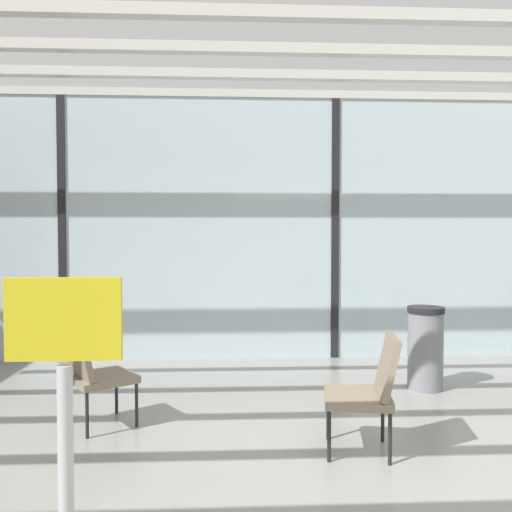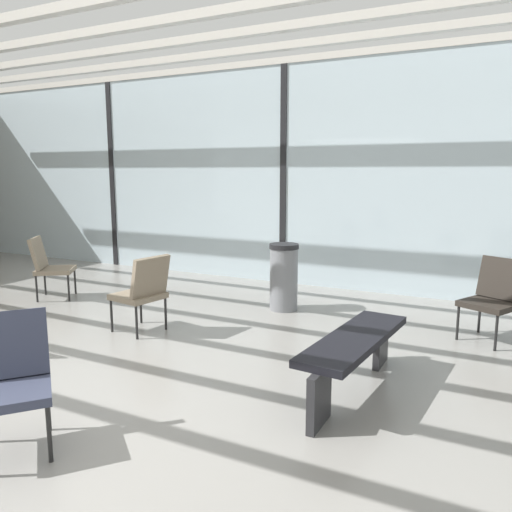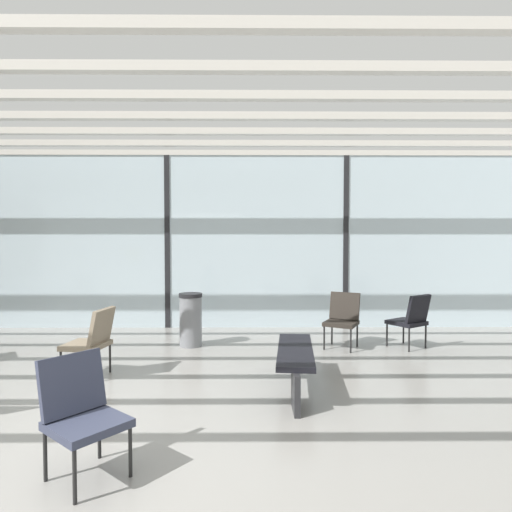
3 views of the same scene
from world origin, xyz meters
The scene contains 10 objects.
glass_curtain_wall centered at (0.00, 5.20, 1.69)m, with size 14.00×0.08×3.37m, color silver.
window_mullion_0 centered at (-3.50, 5.20, 1.69)m, with size 0.10×0.12×3.37m, color black.
window_mullion_1 centered at (0.00, 5.20, 1.69)m, with size 0.10×0.12×3.37m, color black.
parked_airplane centered at (1.41, 10.56, 2.25)m, with size 11.42×4.50×4.50m.
lounge_chair_0 centered at (-0.34, 2.14, 0.49)m, with size 0.60×0.56×0.87m.
lounge_chair_2 centered at (-2.52, 2.75, 0.49)m, with size 0.71×0.69×0.87m.
lounge_chair_3 centered at (0.41, -0.10, 0.49)m, with size 0.71×0.71×0.87m.
lounge_chair_4 centered at (3.12, 3.61, 0.49)m, with size 0.67×0.69×0.87m.
waiting_bench centered at (2.16, 1.71, 0.36)m, with size 0.54×1.69×0.47m.
trash_bin centered at (0.66, 3.70, 0.43)m, with size 0.38×0.38×0.86m.
Camera 2 is at (3.19, -2.10, 1.77)m, focal length 35.20 mm.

